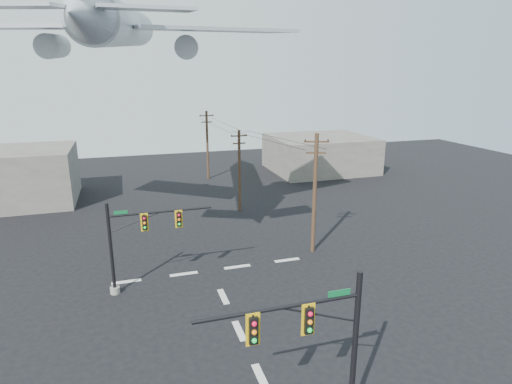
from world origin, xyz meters
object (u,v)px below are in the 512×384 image
object	(u,v)px
signal_mast_far	(134,243)
airliner	(120,26)
utility_pole_b	(239,169)
signal_mast_near	(323,350)
utility_pole_a	(315,192)
utility_pole_c	(207,144)

from	to	relation	value
signal_mast_far	airliner	xyz separation A→B (m)	(0.33, 9.99, 14.15)
utility_pole_b	airliner	distance (m)	17.53
signal_mast_near	utility_pole_a	xyz separation A→B (m)	(7.18, 16.50, 1.38)
signal_mast_near	utility_pole_c	world-z (taller)	utility_pole_c
signal_mast_far	utility_pole_b	bearing A→B (deg)	52.94
signal_mast_near	utility_pole_a	world-z (taller)	utility_pole_a
signal_mast_near	airliner	xyz separation A→B (m)	(-6.35, 24.03, 13.89)
utility_pole_a	utility_pole_c	world-z (taller)	utility_pole_a
signal_mast_near	utility_pole_c	bearing A→B (deg)	84.94
airliner	signal_mast_far	bearing A→B (deg)	-172.40
utility_pole_b	airliner	world-z (taller)	airliner
signal_mast_near	utility_pole_b	size ratio (longest dim) A/B	0.80
utility_pole_a	utility_pole_b	size ratio (longest dim) A/B	1.14
airliner	utility_pole_a	bearing A→B (deg)	-109.64
signal_mast_near	signal_mast_far	world-z (taller)	signal_mast_near
signal_mast_far	airliner	world-z (taller)	airliner
signal_mast_far	utility_pole_b	distance (m)	18.29
signal_mast_near	signal_mast_far	distance (m)	15.56
utility_pole_a	airliner	size ratio (longest dim) A/B	0.33
signal_mast_near	airliner	bearing A→B (deg)	104.81
signal_mast_near	utility_pole_a	size ratio (longest dim) A/B	0.71
utility_pole_c	airliner	size ratio (longest dim) A/B	0.31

